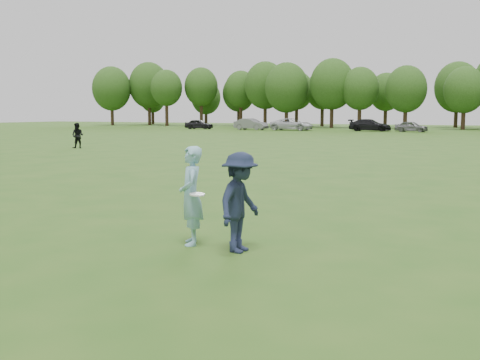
{
  "coord_description": "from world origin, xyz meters",
  "views": [
    {
      "loc": [
        4.69,
        -9.18,
        2.39
      ],
      "look_at": [
        0.05,
        0.34,
        1.1
      ],
      "focal_mm": 42.0,
      "sensor_mm": 36.0,
      "label": 1
    }
  ],
  "objects_px": {
    "car_d": "(370,125)",
    "car_e": "(411,127)",
    "thrower": "(191,196)",
    "car_c": "(292,124)",
    "player_far_a": "(78,136)",
    "car_a": "(199,124)",
    "car_b": "(251,124)",
    "defender": "(240,202)"
  },
  "relations": [
    {
      "from": "car_a",
      "to": "car_e",
      "type": "xyz_separation_m",
      "value": [
        28.72,
        1.08,
        -0.03
      ]
    },
    {
      "from": "car_d",
      "to": "car_e",
      "type": "relative_size",
      "value": 1.35
    },
    {
      "from": "player_far_a",
      "to": "car_d",
      "type": "xyz_separation_m",
      "value": [
        9.6,
        41.68,
        -0.09
      ]
    },
    {
      "from": "car_a",
      "to": "car_d",
      "type": "distance_m",
      "value": 23.65
    },
    {
      "from": "car_e",
      "to": "player_far_a",
      "type": "bearing_deg",
      "value": 167.58
    },
    {
      "from": "player_far_a",
      "to": "car_e",
      "type": "distance_m",
      "value": 43.55
    },
    {
      "from": "car_c",
      "to": "car_d",
      "type": "bearing_deg",
      "value": -80.84
    },
    {
      "from": "car_c",
      "to": "thrower",
      "type": "bearing_deg",
      "value": -159.8
    },
    {
      "from": "player_far_a",
      "to": "car_e",
      "type": "xyz_separation_m",
      "value": [
        14.74,
        40.98,
        -0.19
      ]
    },
    {
      "from": "thrower",
      "to": "car_d",
      "type": "height_order",
      "value": "thrower"
    },
    {
      "from": "defender",
      "to": "car_b",
      "type": "distance_m",
      "value": 65.95
    },
    {
      "from": "player_far_a",
      "to": "car_b",
      "type": "distance_m",
      "value": 40.26
    },
    {
      "from": "car_d",
      "to": "car_e",
      "type": "xyz_separation_m",
      "value": [
        5.14,
        -0.69,
        -0.1
      ]
    },
    {
      "from": "thrower",
      "to": "car_a",
      "type": "height_order",
      "value": "thrower"
    },
    {
      "from": "thrower",
      "to": "car_e",
      "type": "relative_size",
      "value": 0.47
    },
    {
      "from": "car_b",
      "to": "car_d",
      "type": "distance_m",
      "value": 15.62
    },
    {
      "from": "thrower",
      "to": "player_far_a",
      "type": "xyz_separation_m",
      "value": [
        -20.67,
        19.98,
        -0.05
      ]
    },
    {
      "from": "car_b",
      "to": "car_e",
      "type": "xyz_separation_m",
      "value": [
        20.65,
        1.15,
        -0.11
      ]
    },
    {
      "from": "thrower",
      "to": "player_far_a",
      "type": "bearing_deg",
      "value": -167.06
    },
    {
      "from": "thrower",
      "to": "car_c",
      "type": "relative_size",
      "value": 0.32
    },
    {
      "from": "car_a",
      "to": "defender",
      "type": "bearing_deg",
      "value": -153.25
    },
    {
      "from": "defender",
      "to": "player_far_a",
      "type": "bearing_deg",
      "value": 49.9
    },
    {
      "from": "defender",
      "to": "car_a",
      "type": "relative_size",
      "value": 0.43
    },
    {
      "from": "car_e",
      "to": "car_c",
      "type": "bearing_deg",
      "value": 100.05
    },
    {
      "from": "defender",
      "to": "car_a",
      "type": "height_order",
      "value": "defender"
    },
    {
      "from": "car_d",
      "to": "car_e",
      "type": "bearing_deg",
      "value": -99.84
    },
    {
      "from": "car_d",
      "to": "car_e",
      "type": "height_order",
      "value": "car_d"
    },
    {
      "from": "thrower",
      "to": "car_c",
      "type": "bearing_deg",
      "value": 166.08
    },
    {
      "from": "player_far_a",
      "to": "car_c",
      "type": "xyz_separation_m",
      "value": [
        -0.22,
        40.28,
        -0.06
      ]
    },
    {
      "from": "car_d",
      "to": "defender",
      "type": "bearing_deg",
      "value": -171.07
    },
    {
      "from": "car_a",
      "to": "car_b",
      "type": "bearing_deg",
      "value": -94.49
    },
    {
      "from": "thrower",
      "to": "car_a",
      "type": "bearing_deg",
      "value": 177.02
    },
    {
      "from": "defender",
      "to": "car_e",
      "type": "relative_size",
      "value": 0.45
    },
    {
      "from": "player_far_a",
      "to": "car_c",
      "type": "bearing_deg",
      "value": 76.19
    },
    {
      "from": "thrower",
      "to": "car_a",
      "type": "distance_m",
      "value": 69.18
    },
    {
      "from": "car_c",
      "to": "car_d",
      "type": "xyz_separation_m",
      "value": [
        9.83,
        1.4,
        -0.03
      ]
    },
    {
      "from": "car_a",
      "to": "car_c",
      "type": "xyz_separation_m",
      "value": [
        13.76,
        0.38,
        0.1
      ]
    },
    {
      "from": "car_e",
      "to": "car_a",
      "type": "bearing_deg",
      "value": 99.53
    },
    {
      "from": "car_a",
      "to": "car_b",
      "type": "xyz_separation_m",
      "value": [
        8.07,
        -0.07,
        0.09
      ]
    },
    {
      "from": "defender",
      "to": "car_d",
      "type": "xyz_separation_m",
      "value": [
        -12.09,
        61.74,
        -0.11
      ]
    },
    {
      "from": "player_far_a",
      "to": "car_d",
      "type": "distance_m",
      "value": 42.77
    },
    {
      "from": "defender",
      "to": "car_a",
      "type": "bearing_deg",
      "value": 33.42
    }
  ]
}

